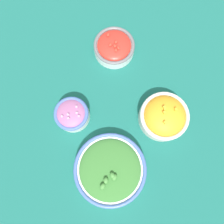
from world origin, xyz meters
TOP-DOWN VIEW (x-y plane):
  - ground_plane at (0.00, 0.00)m, footprint 3.00×3.00m
  - bowl_red_onion at (-0.05, -0.12)m, footprint 0.11×0.11m
  - bowl_squash at (0.09, 0.14)m, footprint 0.16×0.16m
  - bowl_broccoli at (0.16, -0.08)m, footprint 0.23×0.23m
  - bowl_cherry_tomatoes at (-0.21, 0.11)m, footprint 0.14×0.14m

SIDE VIEW (x-z plane):
  - ground_plane at x=0.00m, z-range 0.00..0.00m
  - bowl_broccoli at x=0.16m, z-range -0.01..0.06m
  - bowl_cherry_tomatoes at x=-0.21m, z-range 0.00..0.06m
  - bowl_red_onion at x=-0.05m, z-range 0.00..0.07m
  - bowl_squash at x=0.09m, z-range -0.01..0.08m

